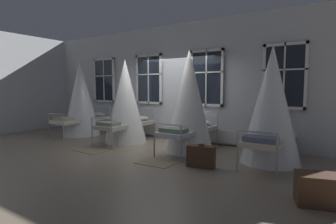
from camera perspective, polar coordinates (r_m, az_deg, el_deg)
name	(u,v)px	position (r m, az deg, el deg)	size (l,w,h in m)	color
ground	(155,146)	(7.47, -2.87, -7.17)	(20.05, 20.05, 0.00)	gray
back_wall_with_windows	(177,83)	(8.31, 2.02, 6.26)	(11.02, 0.10, 3.51)	silver
window_bank	(175,107)	(8.23, 1.57, 1.11)	(7.20, 0.10, 2.60)	black
cot_first	(81,99)	(9.48, -18.05, 2.61)	(1.24, 1.99, 2.51)	#9EA3A8
cot_second	(125,102)	(7.95, -9.05, 2.10)	(1.24, 2.00, 2.43)	#9EA3A8
cot_third	(189,102)	(6.73, 4.48, 2.13)	(1.24, 1.99, 2.56)	#9EA3A8
cot_fourth	(271,106)	(6.03, 21.14, 1.17)	(1.24, 2.00, 2.50)	#9EA3A8
rug_second	(91,150)	(7.18, -16.16, -7.84)	(0.80, 0.56, 0.01)	#8E7A5B
rug_third	(156,163)	(5.81, -2.56, -10.71)	(0.80, 0.56, 0.01)	#8E7A5B
suitcase_dark	(201,156)	(5.49, 7.03, -9.34)	(0.58, 0.29, 0.47)	#472D1E
travel_trunk	(321,190)	(4.32, 29.87, -14.17)	(0.64, 0.40, 0.42)	#472D1E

